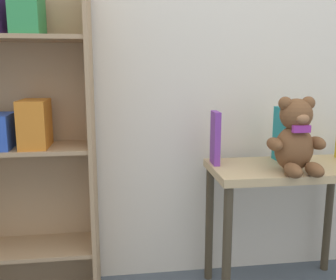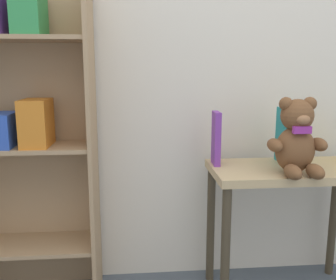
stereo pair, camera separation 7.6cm
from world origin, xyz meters
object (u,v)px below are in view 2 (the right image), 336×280
(display_table, at_px, (288,190))
(book_standing_purple, at_px, (216,138))
(bookshelf_side, at_px, (23,125))
(teddy_bear, at_px, (297,139))
(book_standing_teal, at_px, (284,136))

(display_table, relative_size, book_standing_purple, 2.86)
(bookshelf_side, distance_m, display_table, 1.25)
(teddy_bear, distance_m, book_standing_teal, 0.18)
(display_table, relative_size, teddy_bear, 2.17)
(book_standing_purple, bearing_deg, bookshelf_side, 179.64)
(display_table, distance_m, teddy_bear, 0.28)
(teddy_bear, distance_m, book_standing_purple, 0.36)
(display_table, distance_m, book_standing_purple, 0.41)
(display_table, xyz_separation_m, teddy_bear, (-0.02, -0.10, 0.26))
(teddy_bear, xyz_separation_m, book_standing_teal, (0.02, 0.18, -0.02))
(display_table, relative_size, book_standing_teal, 2.72)
(teddy_bear, bearing_deg, bookshelf_side, 169.48)
(book_standing_teal, bearing_deg, display_table, -92.30)
(bookshelf_side, height_order, book_standing_teal, bookshelf_side)
(bookshelf_side, xyz_separation_m, book_standing_purple, (0.88, -0.04, -0.07))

